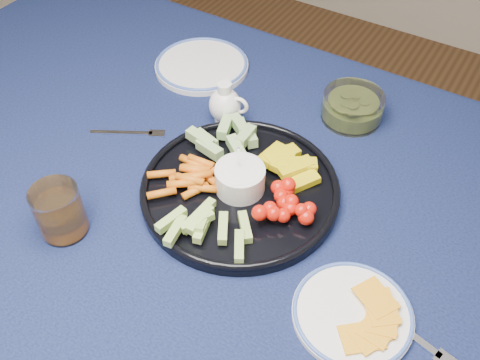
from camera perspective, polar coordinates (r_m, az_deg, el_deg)
The scene contains 9 objects.
dining_table at distance 1.11m, azimuth -4.73°, elevation -2.77°, with size 1.67×1.07×0.75m.
crudite_platter at distance 1.00m, azimuth -0.07°, elevation -0.55°, with size 0.38×0.38×0.12m.
creamer_pitcher at distance 1.15m, azimuth -1.57°, elevation 8.03°, with size 0.09×0.07×0.10m.
pickle_bowl at distance 1.18m, azimuth 11.89°, elevation 7.53°, with size 0.13×0.13×0.06m.
cheese_plate at distance 0.87m, azimuth 11.94°, elevation -13.68°, with size 0.19×0.19×0.02m.
juice_tumbler at distance 0.98m, azimuth -18.62°, elevation -3.42°, with size 0.08×0.08×0.10m.
fork_left at distance 1.16m, azimuth -11.26°, elevation 4.92°, with size 0.15×0.09×0.00m.
fork_right at distance 0.89m, azimuth 18.07°, elevation -15.65°, with size 0.18×0.06×0.00m.
side_plate_extra at distance 1.32m, azimuth -4.11°, elevation 12.16°, with size 0.23×0.23×0.02m.
Camera 1 is at (0.46, -0.57, 1.50)m, focal length 40.00 mm.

